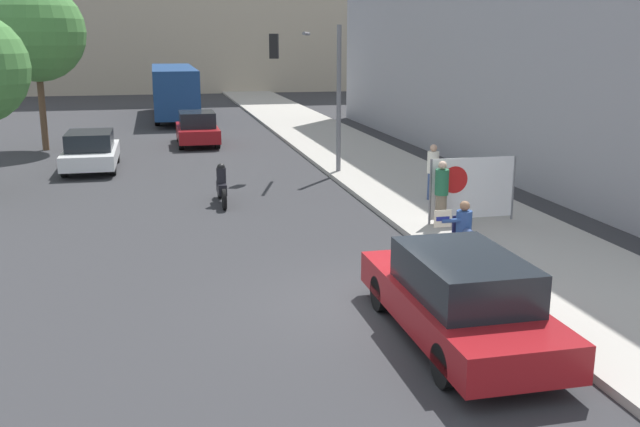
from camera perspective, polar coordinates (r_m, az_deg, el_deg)
The scene contains 14 objects.
ground_plane at distance 13.21m, azimuth 4.21°, elevation -7.35°, with size 160.00×160.00×0.00m, color #303033.
sidewalk_curb at distance 28.32m, azimuth 3.69°, elevation 4.27°, with size 4.29×90.00×0.15m, color #A8A399.
building_backdrop_right at distance 31.33m, azimuth 19.50°, elevation 15.70°, with size 10.00×32.00×12.40m.
seated_protester at distance 15.65m, azimuth 11.49°, elevation -1.09°, with size 0.93×0.77×1.22m.
jogger_on_sidewalk at distance 18.08m, azimuth 9.69°, elevation 1.60°, with size 0.34×0.34×1.67m.
pedestrian_behind at distance 21.08m, azimuth 9.01°, elevation 3.32°, with size 0.34×0.34×1.64m.
protest_banner at distance 18.67m, azimuth 12.05°, elevation 2.02°, with size 2.35×0.06×1.68m.
traffic_light_pole at distance 25.26m, azimuth -0.56°, elevation 11.10°, with size 2.43×2.20×5.07m.
parked_car_curbside at distance 11.67m, azimuth 11.04°, elevation -6.59°, with size 1.82×4.80×1.49m.
car_on_road_nearest at distance 27.84m, azimuth -17.87°, elevation 4.81°, with size 1.86×4.44×1.43m.
car_on_road_midblock at distance 33.26m, azimuth -9.79°, elevation 6.72°, with size 1.81×4.17×1.54m.
city_bus_on_road at distance 44.95m, azimuth -11.62°, elevation 9.75°, with size 2.48×12.31×3.08m.
motorcycle_on_road at distance 21.17m, azimuth -7.88°, elevation 2.17°, with size 0.28×2.14×1.22m.
street_tree_midblock at distance 33.26m, azimuth -21.82°, elevation 13.30°, with size 4.16×4.16×7.10m.
Camera 1 is at (-3.68, -11.76, 4.76)m, focal length 40.00 mm.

